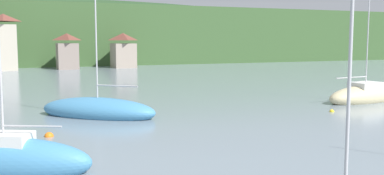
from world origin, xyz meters
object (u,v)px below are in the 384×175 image
shore_building_westcentral (4,43)px  sailboat_mid_7 (365,95)px  shore_building_eastcentral (123,51)px  mooring_buoy_mid (332,112)px  mooring_buoy_near (49,137)px  sailboat_mid_4 (5,160)px  sailboat_mid_6 (98,110)px  shore_building_central (67,52)px

shore_building_westcentral → sailboat_mid_7: bearing=-61.9°
shore_building_eastcentral → sailboat_mid_7: 54.20m
shore_building_westcentral → mooring_buoy_mid: (21.98, -56.06, -4.66)m
mooring_buoy_near → sailboat_mid_7: bearing=8.6°
shore_building_westcentral → mooring_buoy_near: (2.29, -56.77, -4.66)m
shore_building_westcentral → sailboat_mid_4: shore_building_westcentral is taller
sailboat_mid_4 → sailboat_mid_6: 12.65m
sailboat_mid_7 → mooring_buoy_near: (-25.95, -3.92, -0.51)m
shore_building_eastcentral → sailboat_mid_4: bearing=-107.9°
shore_building_central → sailboat_mid_4: bearing=-99.2°
sailboat_mid_4 → mooring_buoy_mid: bearing=-135.9°
shore_building_eastcentral → mooring_buoy_mid: (1.32, -56.82, -3.16)m
shore_building_central → mooring_buoy_near: size_ratio=12.91×
shore_building_westcentral → mooring_buoy_mid: size_ratio=26.53×
shore_building_central → mooring_buoy_mid: (11.65, -56.42, -3.10)m
shore_building_eastcentral → sailboat_mid_6: sailboat_mid_6 is taller
sailboat_mid_6 → shore_building_central: bearing=-54.1°
sailboat_mid_6 → mooring_buoy_mid: size_ratio=32.77×
shore_building_central → mooring_buoy_near: shore_building_central is taller
shore_building_eastcentral → shore_building_westcentral: bearing=-177.9°
shore_building_eastcentral → sailboat_mid_6: bearing=-105.8°
sailboat_mid_7 → mooring_buoy_mid: size_ratio=30.84×
shore_building_central → mooring_buoy_near: (-8.04, -57.12, -3.10)m
mooring_buoy_mid → sailboat_mid_7: bearing=27.2°
mooring_buoy_mid → sailboat_mid_4: bearing=-163.1°
shore_building_westcentral → shore_building_central: (10.33, 0.36, -1.56)m
sailboat_mid_6 → mooring_buoy_near: sailboat_mid_6 is taller
shore_building_central → shore_building_eastcentral: shore_building_eastcentral is taller
shore_building_eastcentral → mooring_buoy_mid: bearing=-88.7°
sailboat_mid_4 → sailboat_mid_6: bearing=-90.1°
shore_building_central → mooring_buoy_mid: bearing=-78.3°
sailboat_mid_4 → mooring_buoy_near: bearing=-82.8°
mooring_buoy_mid → mooring_buoy_near: bearing=-178.0°
sailboat_mid_4 → mooring_buoy_near: 6.34m
shore_building_central → shore_building_eastcentral: size_ratio=0.98×
shore_building_westcentral → mooring_buoy_near: shore_building_westcentral is taller
sailboat_mid_7 → mooring_buoy_mid: (-6.26, -3.22, -0.51)m
shore_building_westcentral → shore_building_eastcentral: shore_building_westcentral is taller
shore_building_westcentral → sailboat_mid_4: size_ratio=1.08×
shore_building_westcentral → sailboat_mid_7: size_ratio=0.86×
shore_building_westcentral → sailboat_mid_7: (28.24, -52.84, -4.15)m
sailboat_mid_4 → sailboat_mid_7: bearing=-133.5°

